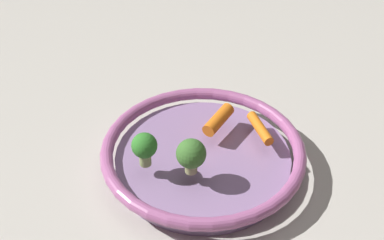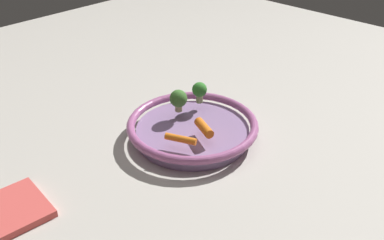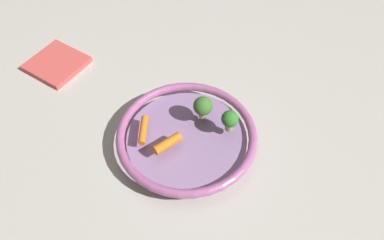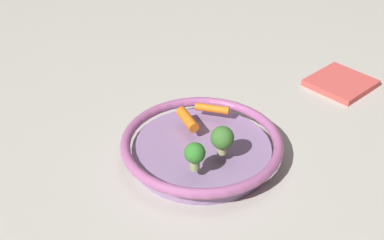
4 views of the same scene
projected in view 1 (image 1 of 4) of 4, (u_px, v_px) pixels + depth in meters
ground_plane at (203, 169)px, 0.87m from camera, size 2.15×2.15×0.00m
serving_bowl at (203, 157)px, 0.85m from camera, size 0.30×0.30×0.05m
baby_carrot_center at (218, 120)px, 0.87m from camera, size 0.04×0.07×0.02m
baby_carrot_near_rim at (260, 128)px, 0.86m from camera, size 0.04×0.07×0.02m
broccoli_floret_small at (144, 147)px, 0.79m from camera, size 0.04×0.04×0.05m
broccoli_floret_edge at (191, 154)px, 0.77m from camera, size 0.04×0.04×0.05m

